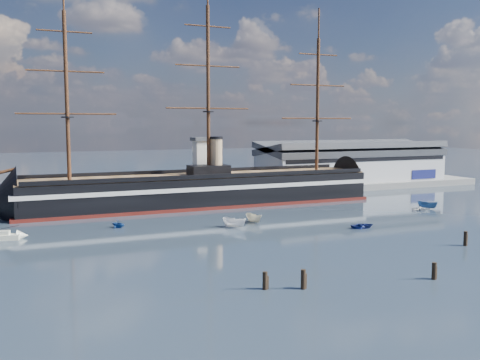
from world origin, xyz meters
name	(u,v)px	position (x,y,z in m)	size (l,w,h in m)	color
ground	(239,218)	(0.00, 40.00, 0.00)	(600.00, 600.00, 0.00)	#2B3846
quay	(221,195)	(10.00, 76.00, 0.00)	(180.00, 18.00, 2.00)	slate
warehouse	(351,162)	(58.00, 80.00, 7.98)	(63.00, 21.00, 11.60)	#B7BABC
quay_tower	(202,163)	(3.00, 73.00, 9.75)	(5.00, 5.00, 15.00)	silver
warship	(195,190)	(-3.41, 60.00, 4.04)	(112.92, 16.75, 53.94)	black
motorboat_a	(235,228)	(-5.29, 29.94, 0.00)	(6.41, 2.35, 2.56)	white
motorboat_b	(363,228)	(18.15, 19.36, 0.00)	(3.07, 1.23, 1.43)	navy
motorboat_c	(254,223)	(0.59, 33.25, 0.00)	(5.95, 2.18, 2.38)	beige
motorboat_d	(118,228)	(-26.71, 39.36, 0.00)	(5.12, 2.22, 1.88)	navy
motorboat_e	(421,210)	(44.41, 31.81, 0.00)	(2.65, 1.06, 1.24)	white
motorboat_f	(427,209)	(47.46, 32.96, 0.00)	(5.73, 2.10, 2.29)	#325886
piling_near_left	(265,289)	(-17.37, -8.40, 0.00)	(0.64, 0.64, 2.99)	black
piling_near_mid	(434,279)	(5.39, -13.59, 0.00)	(0.64, 0.64, 3.03)	black
piling_near_right	(465,246)	(24.75, -0.48, 0.00)	(0.64, 0.64, 3.23)	black
piling_extra	(303,289)	(-12.85, -10.18, 0.00)	(0.64, 0.64, 3.24)	black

